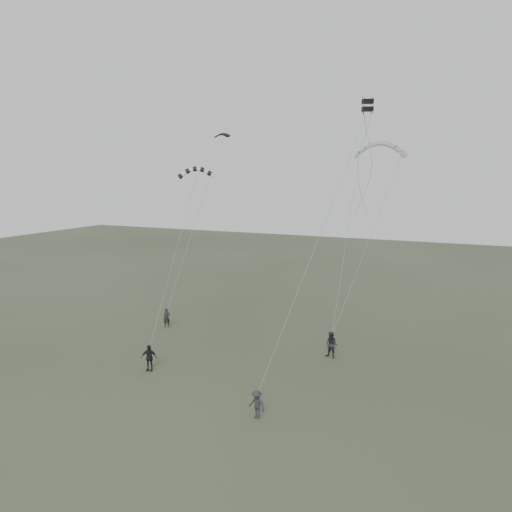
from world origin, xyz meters
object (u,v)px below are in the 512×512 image
at_px(flyer_center, 149,358).
at_px(kite_dark_small, 222,134).
at_px(kite_box, 368,105).
at_px(flyer_far, 257,404).
at_px(flyer_left, 167,318).
at_px(flyer_right, 331,345).
at_px(kite_pale_large, 380,143).
at_px(kite_striped, 197,169).

bearing_deg(flyer_center, kite_dark_small, 76.05).
xyz_separation_m(kite_dark_small, kite_box, (13.90, -7.71, 0.70)).
height_order(flyer_center, flyer_far, flyer_center).
height_order(flyer_left, flyer_far, flyer_left).
height_order(flyer_right, kite_pale_large, kite_pale_large).
bearing_deg(kite_pale_large, flyer_left, -162.64).
bearing_deg(flyer_right, kite_dark_small, 161.95).
bearing_deg(flyer_center, kite_pale_large, 30.70).
height_order(flyer_left, kite_pale_large, kite_pale_large).
bearing_deg(flyer_right, kite_box, -13.51).
bearing_deg(flyer_left, kite_striped, -53.57).
height_order(flyer_far, kite_pale_large, kite_pale_large).
distance_m(flyer_left, kite_pale_large, 21.80).
height_order(flyer_left, kite_box, kite_box).
bearing_deg(kite_box, flyer_center, -177.80).
relative_size(flyer_far, kite_pale_large, 0.38).
bearing_deg(kite_dark_small, flyer_center, -76.54).
xyz_separation_m(flyer_far, kite_dark_small, (-10.66, 16.60, 14.96)).
bearing_deg(flyer_far, kite_striped, 145.24).
height_order(flyer_left, kite_striped, kite_striped).
relative_size(flyer_right, kite_box, 2.54).
distance_m(flyer_right, kite_striped, 15.76).
bearing_deg(kite_dark_small, kite_striped, -72.21).
distance_m(flyer_right, kite_pale_large, 15.84).
distance_m(flyer_right, kite_box, 15.69).
bearing_deg(kite_dark_small, kite_pale_large, 9.96).
distance_m(flyer_far, kite_striped, 18.13).
bearing_deg(kite_pale_large, kite_box, -90.32).
distance_m(kite_pale_large, kite_striped, 14.11).
xyz_separation_m(flyer_center, kite_striped, (-0.43, 7.02, 11.90)).
bearing_deg(kite_pale_large, kite_striped, -152.40).
bearing_deg(flyer_right, kite_striped, -168.84).
height_order(flyer_left, kite_dark_small, kite_dark_small).
xyz_separation_m(flyer_right, kite_pale_large, (1.33, 7.69, 13.78)).
relative_size(flyer_left, kite_box, 2.18).
height_order(flyer_right, kite_striped, kite_striped).
height_order(flyer_center, kite_box, kite_box).
relative_size(flyer_right, kite_dark_small, 1.29).
xyz_separation_m(flyer_right, kite_dark_small, (-11.81, 6.73, 14.81)).
bearing_deg(flyer_far, flyer_center, 173.95).
xyz_separation_m(flyer_right, flyer_center, (-9.96, -6.94, -0.05)).
height_order(flyer_left, flyer_center, flyer_center).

